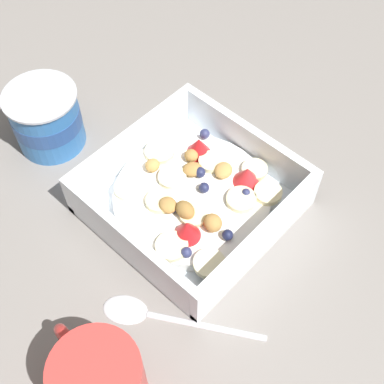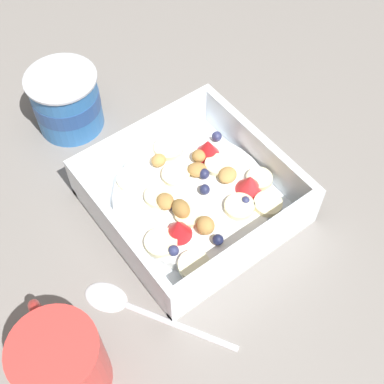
% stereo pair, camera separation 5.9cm
% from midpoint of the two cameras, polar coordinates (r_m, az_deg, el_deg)
% --- Properties ---
extents(ground_plane, '(2.40, 2.40, 0.00)m').
position_cam_midpoint_polar(ground_plane, '(0.62, -2.28, -1.36)').
color(ground_plane, gray).
extents(fruit_bowl, '(0.21, 0.21, 0.06)m').
position_cam_midpoint_polar(fruit_bowl, '(0.60, -2.69, -0.73)').
color(fruit_bowl, white).
rests_on(fruit_bowl, ground).
extents(spoon, '(0.11, 0.16, 0.01)m').
position_cam_midpoint_polar(spoon, '(0.56, -7.80, -13.29)').
color(spoon, silver).
rests_on(spoon, ground).
extents(yogurt_cup, '(0.09, 0.09, 0.08)m').
position_cam_midpoint_polar(yogurt_cup, '(0.68, -18.12, 7.52)').
color(yogurt_cup, '#3370B7').
rests_on(yogurt_cup, ground).
extents(coffee_mug, '(0.08, 0.11, 0.09)m').
position_cam_midpoint_polar(coffee_mug, '(0.50, -13.67, -19.96)').
color(coffee_mug, red).
rests_on(coffee_mug, ground).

